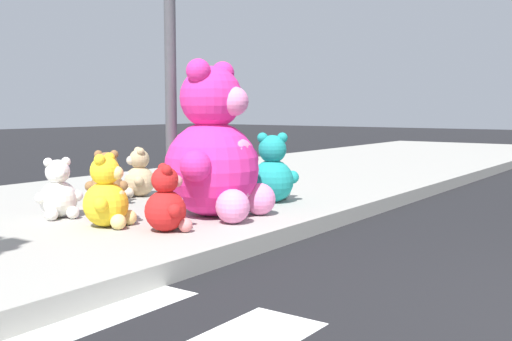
# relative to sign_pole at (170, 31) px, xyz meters

# --- Properties ---
(sidewalk) EXTENTS (28.00, 4.40, 0.15)m
(sidewalk) POSITION_rel_sign_pole_xyz_m (-1.00, 0.80, -1.77)
(sidewalk) COLOR #9E9B93
(sidewalk) RESTS_ON ground_plane
(sign_pole) EXTENTS (0.56, 0.11, 3.20)m
(sign_pole) POSITION_rel_sign_pole_xyz_m (0.00, 0.00, 0.00)
(sign_pole) COLOR #4C4C51
(sign_pole) RESTS_ON sidewalk
(plush_pink_large) EXTENTS (1.08, 0.97, 1.40)m
(plush_pink_large) POSITION_rel_sign_pole_xyz_m (-0.06, -0.59, -1.14)
(plush_pink_large) COLOR #F22D93
(plush_pink_large) RESTS_ON sidewalk
(plush_brown) EXTENTS (0.40, 0.39, 0.55)m
(plush_brown) POSITION_rel_sign_pole_xyz_m (-0.20, 0.71, -1.48)
(plush_brown) COLOR olive
(plush_brown) RESTS_ON sidewalk
(plush_tan) EXTENTS (0.39, 0.38, 0.55)m
(plush_tan) POSITION_rel_sign_pole_xyz_m (0.40, 0.89, -1.48)
(plush_tan) COLOR tan
(plush_tan) RESTS_ON sidewalk
(plush_white) EXTENTS (0.39, 0.39, 0.54)m
(plush_white) POSITION_rel_sign_pole_xyz_m (-0.93, 0.50, -1.48)
(plush_white) COLOR white
(plush_white) RESTS_ON sidewalk
(plush_yellow) EXTENTS (0.44, 0.44, 0.61)m
(plush_yellow) POSITION_rel_sign_pole_xyz_m (-0.96, -0.18, -1.45)
(plush_yellow) COLOR yellow
(plush_yellow) RESTS_ON sidewalk
(plush_teal) EXTENTS (0.52, 0.51, 0.73)m
(plush_teal) POSITION_rel_sign_pole_xyz_m (0.94, -0.54, -1.41)
(plush_teal) COLOR teal
(plush_teal) RESTS_ON sidewalk
(plush_red) EXTENTS (0.39, 0.38, 0.54)m
(plush_red) POSITION_rel_sign_pole_xyz_m (-0.81, -0.71, -1.48)
(plush_red) COLOR red
(plush_red) RESTS_ON sidewalk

